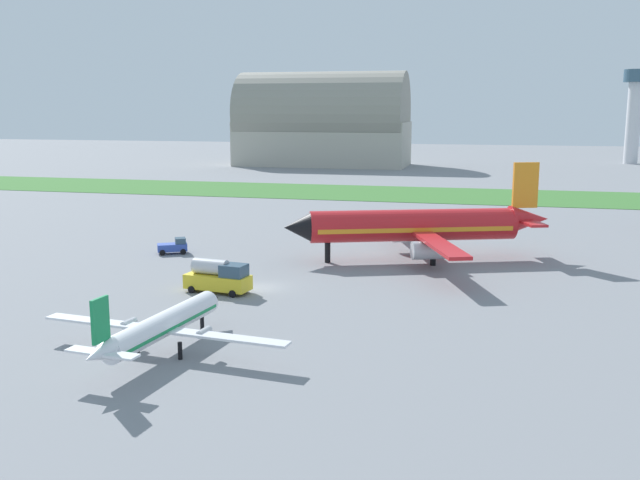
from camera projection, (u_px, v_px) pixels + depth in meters
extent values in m
plane|color=gray|center=(263.00, 287.00, 72.27)|extent=(600.00, 600.00, 0.00)
cube|color=#3D7533|center=(386.00, 193.00, 151.79)|extent=(360.00, 28.00, 0.08)
cylinder|color=white|center=(164.00, 324.00, 52.65)|extent=(3.30, 13.28, 1.83)
cone|color=black|center=(213.00, 299.00, 59.39)|extent=(1.99, 2.02, 1.79)
cone|color=white|center=(98.00, 354.00, 45.53)|extent=(1.92, 2.73, 1.64)
cube|color=#198C4C|center=(165.00, 326.00, 52.68)|extent=(3.25, 12.55, 0.26)
cube|color=white|center=(105.00, 323.00, 54.08)|extent=(10.13, 2.40, 0.18)
cube|color=white|center=(223.00, 337.00, 50.66)|extent=(10.13, 2.40, 0.18)
cylinder|color=#B7BABF|center=(129.00, 323.00, 53.94)|extent=(0.75, 1.52, 0.58)
cylinder|color=#B7BABF|center=(204.00, 332.00, 51.75)|extent=(0.75, 1.52, 0.58)
cube|color=#198C4C|center=(100.00, 320.00, 45.48)|extent=(0.40, 1.66, 2.92)
cube|color=white|center=(86.00, 351.00, 46.31)|extent=(2.67, 1.38, 0.15)
cube|color=white|center=(119.00, 355.00, 45.44)|extent=(2.67, 1.38, 0.15)
cylinder|color=black|center=(202.00, 324.00, 57.99)|extent=(0.33, 0.33, 1.28)
cylinder|color=black|center=(137.00, 345.00, 52.71)|extent=(0.33, 0.33, 1.28)
cylinder|color=black|center=(180.00, 351.00, 51.47)|extent=(0.33, 0.33, 1.28)
cylinder|color=red|center=(413.00, 225.00, 84.36)|extent=(24.21, 12.03, 3.73)
cone|color=black|center=(299.00, 227.00, 82.82)|extent=(4.46, 4.61, 3.66)
cone|color=red|center=(529.00, 219.00, 85.90)|extent=(5.63, 4.81, 3.36)
cube|color=orange|center=(413.00, 228.00, 84.41)|extent=(22.96, 11.63, 0.52)
cube|color=red|center=(438.00, 243.00, 76.60)|extent=(7.92, 16.10, 0.37)
cube|color=red|center=(403.00, 220.00, 92.52)|extent=(7.92, 16.10, 0.37)
cylinder|color=#B7BABF|center=(430.00, 250.00, 79.71)|extent=(4.53, 3.35, 2.05)
cylinder|color=#B7BABF|center=(408.00, 234.00, 89.89)|extent=(4.53, 3.35, 2.05)
cube|color=orange|center=(525.00, 185.00, 85.08)|extent=(3.02, 1.49, 5.43)
cube|color=red|center=(532.00, 223.00, 83.52)|extent=(3.57, 5.16, 0.30)
cube|color=red|center=(516.00, 217.00, 88.16)|extent=(3.57, 5.16, 0.30)
cylinder|color=black|center=(328.00, 253.00, 83.76)|extent=(0.67, 0.67, 2.38)
cylinder|color=black|center=(433.00, 255.00, 82.25)|extent=(0.67, 0.67, 2.38)
cylinder|color=black|center=(420.00, 246.00, 87.98)|extent=(0.67, 0.67, 2.38)
cube|color=yellow|center=(218.00, 282.00, 70.20)|extent=(6.77, 3.28, 1.40)
cylinder|color=silver|center=(210.00, 267.00, 70.21)|extent=(3.75, 2.02, 1.54)
cube|color=#334C60|center=(234.00, 270.00, 69.30)|extent=(2.60, 2.32, 1.20)
cylinder|color=black|center=(244.00, 288.00, 70.59)|extent=(0.73, 0.34, 0.70)
cylinder|color=black|center=(232.00, 294.00, 68.40)|extent=(0.73, 0.34, 0.70)
cylinder|color=black|center=(204.00, 284.00, 72.25)|extent=(0.73, 0.34, 0.70)
cylinder|color=black|center=(191.00, 289.00, 70.06)|extent=(0.73, 0.34, 0.70)
cube|color=#334FB2|center=(172.00, 247.00, 88.95)|extent=(4.02, 3.28, 0.90)
cube|color=#334C60|center=(180.00, 241.00, 89.05)|extent=(1.86, 1.94, 0.70)
cylinder|color=black|center=(182.00, 249.00, 90.20)|extent=(0.74, 0.55, 0.70)
cylinder|color=black|center=(183.00, 252.00, 88.49)|extent=(0.74, 0.55, 0.70)
cylinder|color=black|center=(162.00, 250.00, 89.59)|extent=(0.74, 0.55, 0.70)
cylinder|color=black|center=(162.00, 253.00, 87.87)|extent=(0.74, 0.55, 0.70)
cube|color=#B2AD9E|center=(323.00, 144.00, 225.65)|extent=(53.16, 23.64, 13.70)
cylinder|color=gray|center=(323.00, 114.00, 223.98)|extent=(52.10, 26.01, 26.01)
cylinder|color=silver|center=(633.00, 123.00, 231.30)|extent=(4.40, 4.40, 26.08)
cylinder|color=#38566B|center=(637.00, 76.00, 228.57)|extent=(8.00, 8.00, 4.00)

